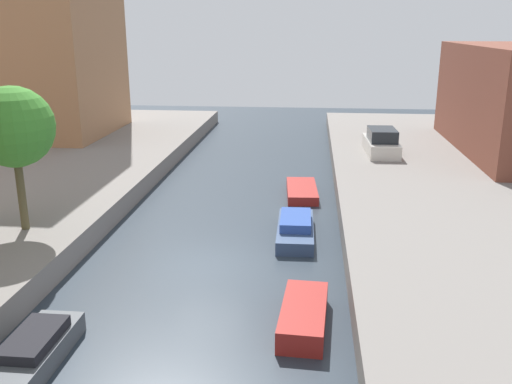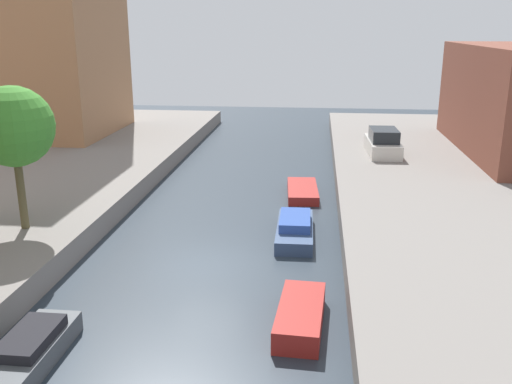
% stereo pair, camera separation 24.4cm
% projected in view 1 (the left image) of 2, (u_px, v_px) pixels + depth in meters
% --- Properties ---
extents(ground_plane, '(84.00, 84.00, 0.00)m').
position_uv_depth(ground_plane, '(210.00, 265.00, 21.15)').
color(ground_plane, '#28333D').
extents(apartment_tower_far, '(10.00, 10.20, 18.24)m').
position_uv_depth(apartment_tower_far, '(30.00, 3.00, 38.94)').
color(apartment_tower_far, '#9E704C').
rests_on(apartment_tower_far, quay_left).
extents(street_tree_2, '(3.04, 3.04, 5.55)m').
position_uv_depth(street_tree_2, '(13.00, 127.00, 20.88)').
color(street_tree_2, brown).
rests_on(street_tree_2, quay_left).
extents(parked_car, '(1.94, 4.48, 1.60)m').
position_uv_depth(parked_car, '(381.00, 143.00, 34.59)').
color(parked_car, beige).
rests_on(parked_car, quay_right).
extents(moored_boat_left_2, '(1.32, 3.90, 0.88)m').
position_uv_depth(moored_boat_left_2, '(33.00, 353.00, 14.79)').
color(moored_boat_left_2, '#4C5156').
rests_on(moored_boat_left_2, ground_plane).
extents(moored_boat_right_2, '(1.50, 3.46, 0.69)m').
position_uv_depth(moored_boat_right_2, '(304.00, 316.00, 16.76)').
color(moored_boat_right_2, maroon).
rests_on(moored_boat_right_2, ground_plane).
extents(moored_boat_right_3, '(1.58, 4.34, 0.93)m').
position_uv_depth(moored_boat_right_3, '(295.00, 228.00, 23.81)').
color(moored_boat_right_3, '#33476B').
rests_on(moored_boat_right_3, ground_plane).
extents(moored_boat_right_4, '(1.79, 3.99, 0.47)m').
position_uv_depth(moored_boat_right_4, '(302.00, 191.00, 29.69)').
color(moored_boat_right_4, maroon).
rests_on(moored_boat_right_4, ground_plane).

